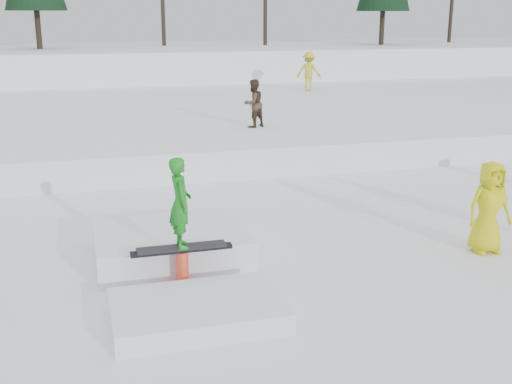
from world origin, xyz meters
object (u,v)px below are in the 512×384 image
object	(u,v)px
walker_olive	(253,103)
jib_rail_feature	(177,257)
walker_ygreen	(309,71)
spectator_yellow	(489,207)

from	to	relation	value
walker_olive	jib_rail_feature	size ratio (longest dim) A/B	0.34
walker_ygreen	jib_rail_feature	distance (m)	20.10
walker_olive	walker_ygreen	world-z (taller)	walker_ygreen
walker_olive	walker_ygreen	bearing A→B (deg)	-146.68
walker_ygreen	jib_rail_feature	xyz separation A→B (m)	(-9.05, -17.89, -1.38)
walker_ygreen	walker_olive	bearing A→B (deg)	95.90
walker_olive	jib_rail_feature	distance (m)	9.98
spectator_yellow	jib_rail_feature	distance (m)	5.64
spectator_yellow	jib_rail_feature	size ratio (longest dim) A/B	0.38
spectator_yellow	walker_ygreen	bearing A→B (deg)	81.65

